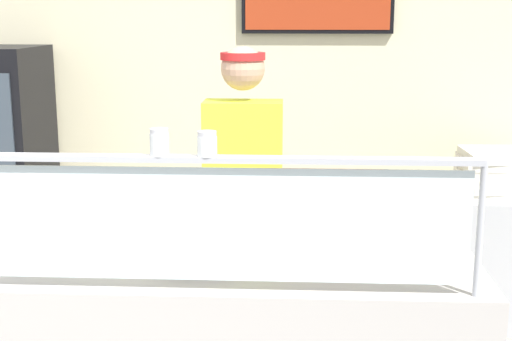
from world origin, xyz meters
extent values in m
cube|color=beige|center=(0.98, 2.52, 1.35)|extent=(6.35, 0.08, 2.70)
cylinder|color=#B2B5BC|center=(1.85, 0.06, 1.19)|extent=(0.02, 0.02, 0.49)
cube|color=silver|center=(0.98, 0.06, 1.19)|extent=(1.69, 0.01, 0.41)
cube|color=#B2B5BC|center=(0.98, 0.06, 1.43)|extent=(1.75, 0.06, 0.02)
cylinder|color=#9EA0A8|center=(0.85, 0.40, 0.96)|extent=(0.49, 0.49, 0.01)
cylinder|color=tan|center=(0.85, 0.40, 0.97)|extent=(0.46, 0.46, 0.02)
cylinder|color=gold|center=(0.85, 0.40, 0.98)|extent=(0.41, 0.41, 0.01)
cube|color=#ADAFB7|center=(0.86, 0.38, 0.99)|extent=(0.09, 0.28, 0.01)
cylinder|color=white|center=(0.76, 0.06, 1.47)|extent=(0.07, 0.07, 0.08)
cylinder|color=white|center=(0.76, 0.06, 1.46)|extent=(0.06, 0.06, 0.05)
cylinder|color=silver|center=(0.76, 0.06, 1.52)|extent=(0.06, 0.06, 0.02)
cylinder|color=white|center=(0.92, 0.06, 1.47)|extent=(0.07, 0.07, 0.07)
cylinder|color=red|center=(0.92, 0.06, 1.46)|extent=(0.06, 0.06, 0.04)
cylinder|color=silver|center=(0.92, 0.06, 1.51)|extent=(0.06, 0.06, 0.02)
cylinder|color=#23232D|center=(0.86, 1.09, 0.47)|extent=(0.13, 0.13, 0.95)
cylinder|color=#23232D|center=(1.08, 1.09, 0.47)|extent=(0.13, 0.13, 0.95)
cube|color=#D8EA33|center=(0.97, 1.09, 1.23)|extent=(0.38, 0.21, 0.55)
sphere|color=tan|center=(0.97, 1.09, 1.66)|extent=(0.21, 0.21, 0.21)
cylinder|color=red|center=(0.97, 1.09, 1.71)|extent=(0.21, 0.21, 0.04)
cylinder|color=tan|center=(1.15, 0.87, 1.13)|extent=(0.08, 0.34, 0.08)
cylinder|color=blue|center=(-0.53, 1.86, 0.94)|extent=(0.06, 0.06, 0.20)
cube|color=#B7BABF|center=(2.47, 2.03, 0.41)|extent=(0.70, 0.55, 0.82)
cube|color=silver|center=(2.47, 2.03, 0.84)|extent=(0.44, 0.44, 0.04)
cube|color=silver|center=(2.48, 2.03, 0.89)|extent=(0.45, 0.45, 0.04)
cube|color=silver|center=(2.46, 2.03, 0.93)|extent=(0.44, 0.44, 0.04)
cube|color=silver|center=(2.48, 2.03, 0.98)|extent=(0.46, 0.46, 0.04)
cube|color=silver|center=(2.46, 2.03, 1.02)|extent=(0.45, 0.45, 0.04)
cube|color=silver|center=(2.48, 2.03, 1.07)|extent=(0.45, 0.45, 0.04)
camera|label=1|loc=(1.21, -2.32, 1.91)|focal=50.30mm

